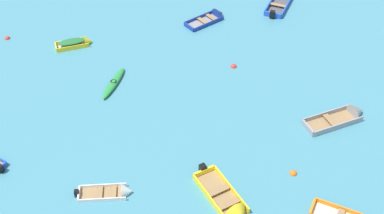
{
  "coord_description": "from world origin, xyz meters",
  "views": [
    {
      "loc": [
        0.22,
        -5.44,
        21.83
      ],
      "look_at": [
        0.0,
        19.08,
        0.15
      ],
      "focal_mm": 47.54,
      "sensor_mm": 36.0,
      "label": 1
    }
  ],
  "objects_px": {
    "rowboat_white_far_back": "(116,192)",
    "kayak_green_back_row_right": "(114,83)",
    "rowboat_yellow_near_camera": "(231,207)",
    "mooring_buoy_central": "(234,67)",
    "rowboat_yellow_center": "(78,43)",
    "mooring_buoy_far_field": "(293,174)",
    "mooring_buoy_outer_edge": "(7,39)",
    "rowboat_grey_far_right": "(347,115)",
    "rowboat_deep_blue_foreground_center": "(214,17)"
  },
  "relations": [
    {
      "from": "rowboat_white_far_back",
      "to": "kayak_green_back_row_right",
      "type": "xyz_separation_m",
      "value": [
        -1.32,
        9.43,
        0.03
      ]
    },
    {
      "from": "rowboat_white_far_back",
      "to": "rowboat_yellow_near_camera",
      "type": "bearing_deg",
      "value": -8.95
    },
    {
      "from": "rowboat_yellow_near_camera",
      "to": "mooring_buoy_central",
      "type": "height_order",
      "value": "rowboat_yellow_near_camera"
    },
    {
      "from": "rowboat_yellow_near_camera",
      "to": "mooring_buoy_central",
      "type": "bearing_deg",
      "value": 86.23
    },
    {
      "from": "rowboat_yellow_center",
      "to": "mooring_buoy_far_field",
      "type": "xyz_separation_m",
      "value": [
        14.41,
        -12.58,
        -0.25
      ]
    },
    {
      "from": "kayak_green_back_row_right",
      "to": "mooring_buoy_far_field",
      "type": "relative_size",
      "value": 8.33
    },
    {
      "from": "rowboat_yellow_near_camera",
      "to": "rowboat_white_far_back",
      "type": "height_order",
      "value": "rowboat_yellow_near_camera"
    },
    {
      "from": "mooring_buoy_outer_edge",
      "to": "mooring_buoy_far_field",
      "type": "height_order",
      "value": "mooring_buoy_far_field"
    },
    {
      "from": "rowboat_yellow_center",
      "to": "rowboat_grey_far_right",
      "type": "height_order",
      "value": "rowboat_grey_far_right"
    },
    {
      "from": "mooring_buoy_central",
      "to": "mooring_buoy_far_field",
      "type": "height_order",
      "value": "mooring_buoy_central"
    },
    {
      "from": "rowboat_yellow_near_camera",
      "to": "kayak_green_back_row_right",
      "type": "relative_size",
      "value": 1.18
    },
    {
      "from": "rowboat_deep_blue_foreground_center",
      "to": "mooring_buoy_central",
      "type": "relative_size",
      "value": 8.0
    },
    {
      "from": "rowboat_yellow_near_camera",
      "to": "rowboat_grey_far_right",
      "type": "bearing_deg",
      "value": 43.05
    },
    {
      "from": "rowboat_yellow_center",
      "to": "rowboat_grey_far_right",
      "type": "xyz_separation_m",
      "value": [
        18.48,
        -7.87,
        -0.07
      ]
    },
    {
      "from": "rowboat_yellow_near_camera",
      "to": "mooring_buoy_outer_edge",
      "type": "distance_m",
      "value": 22.83
    },
    {
      "from": "rowboat_grey_far_right",
      "to": "mooring_buoy_central",
      "type": "distance_m",
      "value": 8.71
    },
    {
      "from": "rowboat_yellow_near_camera",
      "to": "mooring_buoy_far_field",
      "type": "height_order",
      "value": "rowboat_yellow_near_camera"
    },
    {
      "from": "rowboat_yellow_near_camera",
      "to": "kayak_green_back_row_right",
      "type": "bearing_deg",
      "value": 125.7
    },
    {
      "from": "kayak_green_back_row_right",
      "to": "rowboat_yellow_near_camera",
      "type": "bearing_deg",
      "value": -54.3
    },
    {
      "from": "rowboat_deep_blue_foreground_center",
      "to": "mooring_buoy_far_field",
      "type": "distance_m",
      "value": 17.0
    },
    {
      "from": "kayak_green_back_row_right",
      "to": "rowboat_yellow_center",
      "type": "bearing_deg",
      "value": 124.96
    },
    {
      "from": "mooring_buoy_far_field",
      "to": "rowboat_grey_far_right",
      "type": "bearing_deg",
      "value": 49.24
    },
    {
      "from": "rowboat_yellow_center",
      "to": "mooring_buoy_central",
      "type": "xyz_separation_m",
      "value": [
        11.57,
        -2.57,
        -0.25
      ]
    },
    {
      "from": "rowboat_yellow_center",
      "to": "rowboat_white_far_back",
      "type": "xyz_separation_m",
      "value": [
        4.6,
        -14.12,
        -0.12
      ]
    },
    {
      "from": "rowboat_white_far_back",
      "to": "mooring_buoy_outer_edge",
      "type": "relative_size",
      "value": 7.73
    },
    {
      "from": "rowboat_deep_blue_foreground_center",
      "to": "mooring_buoy_far_field",
      "type": "bearing_deg",
      "value": -76.01
    },
    {
      "from": "rowboat_grey_far_right",
      "to": "rowboat_deep_blue_foreground_center",
      "type": "relative_size",
      "value": 1.24
    },
    {
      "from": "rowboat_white_far_back",
      "to": "mooring_buoy_central",
      "type": "xyz_separation_m",
      "value": [
        6.97,
        11.55,
        -0.14
      ]
    },
    {
      "from": "rowboat_grey_far_right",
      "to": "mooring_buoy_far_field",
      "type": "relative_size",
      "value": 10.24
    },
    {
      "from": "rowboat_yellow_center",
      "to": "rowboat_grey_far_right",
      "type": "relative_size",
      "value": 0.66
    },
    {
      "from": "mooring_buoy_outer_edge",
      "to": "mooring_buoy_central",
      "type": "relative_size",
      "value": 0.94
    },
    {
      "from": "rowboat_grey_far_right",
      "to": "mooring_buoy_outer_edge",
      "type": "xyz_separation_m",
      "value": [
        -24.06,
        8.73,
        -0.18
      ]
    },
    {
      "from": "rowboat_deep_blue_foreground_center",
      "to": "kayak_green_back_row_right",
      "type": "distance_m",
      "value": 11.11
    },
    {
      "from": "mooring_buoy_far_field",
      "to": "rowboat_yellow_center",
      "type": "bearing_deg",
      "value": 138.89
    },
    {
      "from": "rowboat_grey_far_right",
      "to": "rowboat_yellow_near_camera",
      "type": "bearing_deg",
      "value": -136.95
    },
    {
      "from": "rowboat_yellow_near_camera",
      "to": "rowboat_white_far_back",
      "type": "distance_m",
      "value": 6.22
    },
    {
      "from": "rowboat_yellow_center",
      "to": "rowboat_deep_blue_foreground_center",
      "type": "xyz_separation_m",
      "value": [
        10.3,
        3.92,
        -0.1
      ]
    },
    {
      "from": "rowboat_grey_far_right",
      "to": "mooring_buoy_central",
      "type": "height_order",
      "value": "rowboat_grey_far_right"
    },
    {
      "from": "rowboat_deep_blue_foreground_center",
      "to": "rowboat_yellow_near_camera",
      "type": "distance_m",
      "value": 19.01
    },
    {
      "from": "kayak_green_back_row_right",
      "to": "mooring_buoy_outer_edge",
      "type": "distance_m",
      "value": 10.46
    },
    {
      "from": "rowboat_yellow_near_camera",
      "to": "mooring_buoy_central",
      "type": "relative_size",
      "value": 9.54
    },
    {
      "from": "rowboat_deep_blue_foreground_center",
      "to": "rowboat_yellow_center",
      "type": "bearing_deg",
      "value": -159.17
    },
    {
      "from": "rowboat_white_far_back",
      "to": "mooring_buoy_central",
      "type": "distance_m",
      "value": 13.49
    },
    {
      "from": "mooring_buoy_outer_edge",
      "to": "kayak_green_back_row_right",
      "type": "bearing_deg",
      "value": -32.06
    },
    {
      "from": "mooring_buoy_outer_edge",
      "to": "rowboat_deep_blue_foreground_center",
      "type": "bearing_deg",
      "value": 10.9
    },
    {
      "from": "rowboat_yellow_center",
      "to": "rowboat_yellow_near_camera",
      "type": "bearing_deg",
      "value": -54.53
    },
    {
      "from": "rowboat_deep_blue_foreground_center",
      "to": "mooring_buoy_outer_edge",
      "type": "relative_size",
      "value": 8.56
    },
    {
      "from": "kayak_green_back_row_right",
      "to": "mooring_buoy_central",
      "type": "distance_m",
      "value": 8.56
    },
    {
      "from": "rowboat_yellow_center",
      "to": "mooring_buoy_central",
      "type": "height_order",
      "value": "rowboat_yellow_center"
    },
    {
      "from": "rowboat_yellow_center",
      "to": "mooring_buoy_outer_edge",
      "type": "height_order",
      "value": "rowboat_yellow_center"
    }
  ]
}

